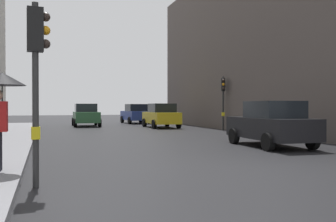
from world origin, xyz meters
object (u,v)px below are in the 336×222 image
(car_yellow_taxi, at_px, (161,116))
(car_blue_van, at_px, (136,114))
(car_green_estate, at_px, (86,115))
(traffic_light_mid_street, at_px, (223,93))
(traffic_light_near_left, at_px, (37,60))
(car_dark_suv, at_px, (271,124))
(pedestrian_with_umbrella, at_px, (1,94))

(car_yellow_taxi, bearing_deg, car_blue_van, 91.58)
(car_blue_van, bearing_deg, car_yellow_taxi, -88.42)
(car_green_estate, bearing_deg, car_blue_van, 36.76)
(traffic_light_mid_street, height_order, car_green_estate, traffic_light_mid_street)
(car_green_estate, distance_m, car_yellow_taxi, 6.25)
(traffic_light_near_left, xyz_separation_m, car_blue_van, (8.03, 25.92, -1.57))
(traffic_light_near_left, relative_size, car_blue_van, 0.83)
(car_dark_suv, bearing_deg, car_green_estate, 106.80)
(car_green_estate, bearing_deg, car_yellow_taxi, -36.38)
(car_dark_suv, bearing_deg, pedestrian_with_umbrella, -158.48)
(traffic_light_mid_street, xyz_separation_m, car_blue_van, (-3.07, 11.62, -1.53))
(traffic_light_near_left, distance_m, car_yellow_taxi, 20.40)
(traffic_light_near_left, bearing_deg, car_dark_suv, 30.02)
(car_dark_suv, bearing_deg, traffic_light_near_left, -149.98)
(traffic_light_near_left, xyz_separation_m, pedestrian_with_umbrella, (-0.77, 1.25, -0.61))
(car_green_estate, bearing_deg, traffic_light_mid_street, -45.42)
(pedestrian_with_umbrella, bearing_deg, car_yellow_taxi, 62.58)
(traffic_light_mid_street, xyz_separation_m, pedestrian_with_umbrella, (-11.87, -13.04, -0.57))
(car_dark_suv, relative_size, pedestrian_with_umbrella, 2.00)
(traffic_light_mid_street, bearing_deg, car_green_estate, 134.58)
(car_green_estate, height_order, car_dark_suv, same)
(traffic_light_near_left, distance_m, car_blue_van, 27.18)
(traffic_light_near_left, distance_m, traffic_light_mid_street, 18.10)
(car_dark_suv, xyz_separation_m, pedestrian_with_umbrella, (-9.23, -3.64, 0.96))
(car_dark_suv, relative_size, car_yellow_taxi, 1.02)
(traffic_light_mid_street, relative_size, car_green_estate, 0.82)
(traffic_light_near_left, distance_m, pedestrian_with_umbrella, 1.59)
(pedestrian_with_umbrella, bearing_deg, car_dark_suv, 21.52)
(car_green_estate, xyz_separation_m, car_blue_van, (4.83, 3.61, 0.00))
(traffic_light_near_left, xyz_separation_m, car_dark_suv, (8.46, 4.89, -1.57))
(car_yellow_taxi, bearing_deg, traffic_light_mid_street, -56.35)
(traffic_light_near_left, height_order, pedestrian_with_umbrella, traffic_light_near_left)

